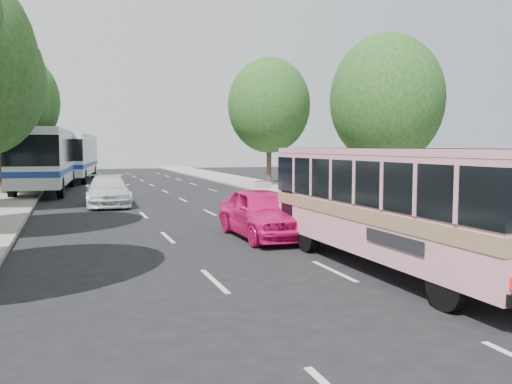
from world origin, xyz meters
name	(u,v)px	position (x,y,z in m)	size (l,w,h in m)	color
ground	(265,258)	(0.00, 0.00, 0.00)	(120.00, 120.00, 0.00)	black
sidewalk_left	(2,197)	(-8.50, 20.00, 0.07)	(4.00, 90.00, 0.15)	#9E998E
sidewalk_right	(283,190)	(8.50, 20.00, 0.06)	(4.00, 90.00, 0.12)	#9E998E
tree_left_d	(1,100)	(-8.52, 21.94, 5.63)	(5.52, 5.52, 8.60)	#38281E
tree_left_e	(16,98)	(-8.42, 29.94, 6.43)	(6.30, 6.30, 9.82)	#38281E
tree_left_f	(22,111)	(-8.62, 37.94, 6.00)	(5.88, 5.88, 9.16)	#38281E
tree_right_near	(389,95)	(8.78, 7.94, 5.20)	(5.10, 5.10, 7.95)	#38281E
tree_right_far	(270,102)	(9.08, 23.94, 6.12)	(6.00, 6.00, 9.35)	#38281E
pink_bus	(396,195)	(2.43, -2.35, 1.80)	(2.44, 9.09, 2.89)	pink
pink_taxi	(263,213)	(1.00, 3.00, 0.81)	(1.90, 4.73, 1.61)	#E4136C
white_pickup	(108,191)	(-3.07, 14.38, 0.75)	(2.09, 5.15, 1.49)	silver
tour_coach_front	(45,155)	(-6.30, 23.93, 2.40)	(3.79, 13.49, 3.99)	silver
tour_coach_rear	(74,153)	(-4.50, 35.29, 2.36)	(4.41, 13.32, 3.91)	white
taxi_roof_sign	(263,185)	(1.00, 3.00, 1.70)	(0.55, 0.18, 0.18)	silver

